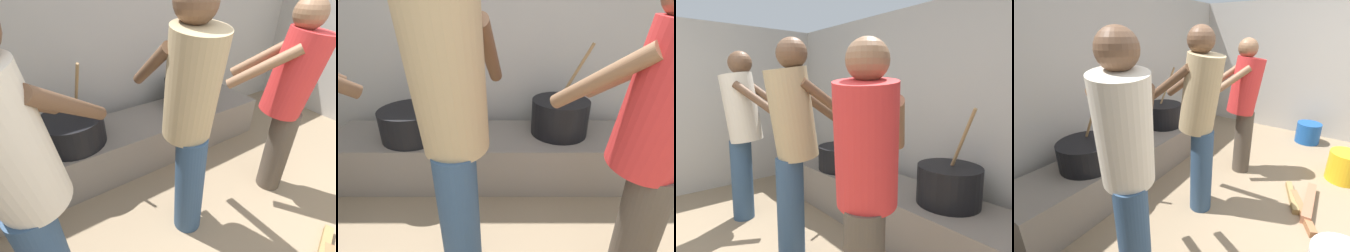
% 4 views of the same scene
% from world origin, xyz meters
% --- Properties ---
extents(block_enclosure_rear, '(4.89, 0.20, 2.05)m').
position_xyz_m(block_enclosure_rear, '(0.00, 2.58, 1.03)').
color(block_enclosure_rear, '#ADA8A0').
rests_on(block_enclosure_rear, ground_plane).
extents(hearth_ledge, '(2.69, 0.60, 0.42)m').
position_xyz_m(hearth_ledge, '(-0.23, 2.06, 0.21)').
color(hearth_ledge, slate).
rests_on(hearth_ledge, ground_plane).
extents(cooking_pot_main, '(0.52, 0.52, 0.70)m').
position_xyz_m(cooking_pot_main, '(-0.84, 2.03, 0.54)').
color(cooking_pot_main, black).
rests_on(cooking_pot_main, hearth_ledge).
extents(cooking_pot_secondary, '(0.47, 0.47, 0.75)m').
position_xyz_m(cooking_pot_secondary, '(0.37, 2.10, 0.57)').
color(cooking_pot_secondary, black).
rests_on(cooking_pot_secondary, hearth_ledge).
extents(cook_in_red_shirt, '(0.65, 0.70, 1.53)m').
position_xyz_m(cook_in_red_shirt, '(0.54, 1.09, 0.87)').
color(cook_in_red_shirt, '#4C4238').
rests_on(cook_in_red_shirt, ground_plane).
extents(cook_in_cream_shirt, '(0.70, 0.70, 1.62)m').
position_xyz_m(cook_in_cream_shirt, '(-1.20, 1.10, 0.93)').
color(cook_in_cream_shirt, navy).
rests_on(cook_in_cream_shirt, ground_plane).
extents(cook_in_tan_shirt, '(0.38, 0.70, 1.64)m').
position_xyz_m(cook_in_tan_shirt, '(-0.31, 1.16, 0.94)').
color(cook_in_tan_shirt, navy).
rests_on(cook_in_tan_shirt, ground_plane).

